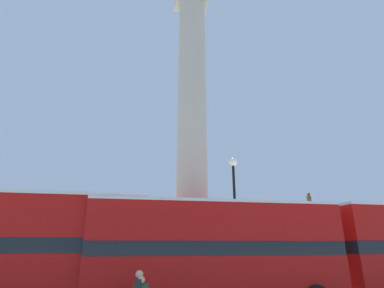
# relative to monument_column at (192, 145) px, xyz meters

# --- Properties ---
(monument_column) EXTENTS (5.12, 5.12, 22.46)m
(monument_column) POSITION_rel_monument_column_xyz_m (0.00, 0.00, 0.00)
(monument_column) COLOR #ADA593
(monument_column) RESTS_ON ground_plane
(bus_a) EXTENTS (11.27, 3.14, 4.43)m
(bus_a) POSITION_rel_monument_column_xyz_m (-8.36, -4.92, -6.15)
(bus_a) COLOR #A80F0C
(bus_a) RESTS_ON ground_plane
(bus_b) EXTENTS (10.53, 2.94, 4.25)m
(bus_b) POSITION_rel_monument_column_xyz_m (0.20, -5.11, -6.24)
(bus_b) COLOR #A80F0C
(bus_b) RESTS_ON ground_plane
(equestrian_statue) EXTENTS (4.50, 3.98, 6.57)m
(equestrian_statue) POSITION_rel_monument_column_xyz_m (10.58, 4.73, -6.72)
(equestrian_statue) COLOR #ADA593
(equestrian_statue) RESTS_ON ground_plane
(street_lamp) EXTENTS (0.45, 0.45, 6.94)m
(street_lamp) POSITION_rel_monument_column_xyz_m (1.73, -3.12, -4.56)
(street_lamp) COLOR black
(street_lamp) RESTS_ON ground_plane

